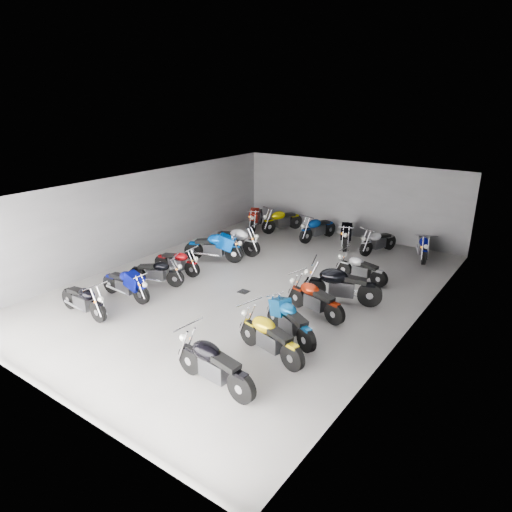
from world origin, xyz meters
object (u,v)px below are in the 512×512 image
Objects in this scene: motorcycle_right_a at (213,365)px; motorcycle_back_b at (282,220)px; motorcycle_left_c at (157,272)px; motorcycle_left_e at (214,247)px; motorcycle_right_d at (315,299)px; motorcycle_right_f at (361,269)px; motorcycle_left_b at (126,284)px; motorcycle_right_b at (269,337)px; motorcycle_left_a at (84,300)px; motorcycle_back_e at (378,241)px; motorcycle_left_d at (177,262)px; motorcycle_back_f at (423,246)px; motorcycle_left_f at (235,240)px; motorcycle_right_e at (341,285)px; motorcycle_back_d at (347,233)px; drain_grate at (244,292)px; motorcycle_right_c at (289,320)px; motorcycle_back_a at (256,217)px; motorcycle_back_c at (317,228)px.

motorcycle_right_a is 1.08× the size of motorcycle_back_b.
motorcycle_left_e is (0.05, 2.81, 0.09)m from motorcycle_left_c.
motorcycle_right_d is 1.08× the size of motorcycle_right_f.
motorcycle_left_b is 0.98× the size of motorcycle_right_d.
motorcycle_left_b is at bearing 101.63° from motorcycle_right_b.
motorcycle_left_a is 10.88m from motorcycle_back_e.
motorcycle_left_c is 2.81m from motorcycle_left_e.
motorcycle_left_d is at bearing 109.84° from motorcycle_back_b.
motorcycle_back_f is at bearing 103.95° from motorcycle_left_e.
motorcycle_right_e reaches higher than motorcycle_left_f.
motorcycle_back_d reaches higher than motorcycle_left_a.
motorcycle_left_c reaches higher than drain_grate.
motorcycle_left_f is 6.65m from motorcycle_right_c.
motorcycle_left_e is at bearing 16.52° from motorcycle_back_f.
motorcycle_left_c is 0.79× the size of motorcycle_left_f.
motorcycle_right_a reaches higher than motorcycle_back_a.
motorcycle_right_b is at bearing 37.27° from motorcycle_left_f.
motorcycle_right_c is at bearing 156.59° from motorcycle_right_e.
motorcycle_back_d is at bearing 16.08° from motorcycle_back_e.
motorcycle_right_e is 1.18× the size of motorcycle_back_f.
motorcycle_right_b reaches higher than motorcycle_right_f.
motorcycle_back_d is (-1.88, 6.15, 0.04)m from motorcycle_right_d.
motorcycle_left_e is at bearing -179.62° from motorcycle_left_a.
motorcycle_right_b is at bearing 50.47° from motorcycle_left_c.
motorcycle_back_d is (-1.98, 7.65, 0.04)m from motorcycle_right_c.
motorcycle_left_c is 9.78m from motorcycle_back_f.
motorcycle_left_c is 5.87m from motorcycle_right_a.
motorcycle_left_a is 5.53m from motorcycle_right_b.
motorcycle_right_e reaches higher than motorcycle_left_c.
motorcycle_back_c is (3.14, 0.02, -0.00)m from motorcycle_back_a.
motorcycle_left_b is 0.96× the size of motorcycle_back_b.
motorcycle_left_f is 5.50m from motorcycle_right_e.
drain_grate is 6.82m from motorcycle_back_b.
motorcycle_left_d is at bearing 76.31° from motorcycle_back_a.
motorcycle_back_c is (-3.41, 8.67, -0.00)m from motorcycle_right_b.
motorcycle_back_d is at bearing 130.96° from motorcycle_left_c.
motorcycle_right_b is 1.12× the size of motorcycle_back_e.
motorcycle_left_c is at bearing 76.99° from motorcycle_back_e.
motorcycle_left_e is at bearing 165.58° from motorcycle_left_d.
motorcycle_left_f reaches higher than motorcycle_back_e.
motorcycle_left_d is 0.88× the size of motorcycle_right_b.
motorcycle_right_a is 0.98× the size of motorcycle_right_e.
motorcycle_left_c is 0.94× the size of motorcycle_back_e.
motorcycle_right_e reaches higher than motorcycle_left_d.
motorcycle_left_f is 3.61m from motorcycle_back_b.
motorcycle_back_b reaches higher than motorcycle_back_e.
motorcycle_left_f is 1.07× the size of motorcycle_right_b.
motorcycle_right_d is (5.21, 3.76, 0.02)m from motorcycle_left_a.
motorcycle_back_d is 2.96m from motorcycle_back_f.
motorcycle_back_f is at bearing -1.08° from motorcycle_right_a.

